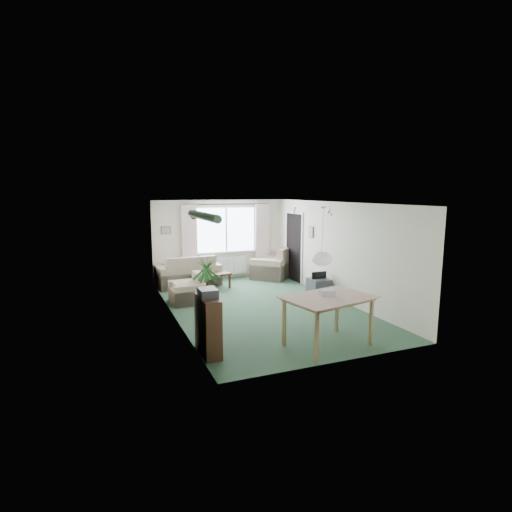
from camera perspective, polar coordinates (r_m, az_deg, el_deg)
name	(u,v)px	position (r m, az deg, el deg)	size (l,w,h in m)	color
ground	(261,307)	(9.34, 0.69, -7.26)	(6.50, 6.50, 0.00)	#2F4F38
window	(226,230)	(12.11, -4.31, 3.76)	(1.80, 0.03, 1.30)	white
curtain_rod	(227,204)	(11.99, -4.24, 7.40)	(2.60, 0.03, 0.03)	black
curtain_left	(189,239)	(11.75, -9.50, 2.36)	(0.45, 0.08, 2.00)	beige
curtain_right	(262,236)	(12.44, 0.91, 2.87)	(0.45, 0.08, 2.00)	beige
radiator	(227,266)	(12.23, -4.19, -1.39)	(1.20, 0.10, 0.55)	white
doorway	(294,247)	(11.90, 5.46, 1.23)	(0.03, 0.95, 2.00)	black
pendant_lamp	(322,259)	(7.09, 9.39, -0.41)	(0.36, 0.36, 0.36)	white
tinsel_garland	(203,216)	(6.17, -7.59, 5.69)	(1.60, 1.60, 0.12)	#196626
bauble_cluster_a	(294,208)	(10.33, 5.50, 6.80)	(0.20, 0.20, 0.20)	silver
bauble_cluster_b	(330,210)	(9.44, 10.50, 6.46)	(0.20, 0.20, 0.20)	silver
wall_picture_back	(166,230)	(11.69, -12.76, 3.61)	(0.28, 0.03, 0.22)	brown
wall_picture_right	(311,232)	(10.96, 7.88, 3.39)	(0.03, 0.24, 0.30)	brown
sofa	(188,270)	(11.48, -9.71, -2.02)	(1.74, 0.92, 0.87)	#B8AA8B
armchair_corner	(271,263)	(12.24, 2.17, -1.03)	(1.05, 0.99, 0.94)	tan
armchair_left	(187,288)	(9.73, -9.78, -4.51)	(0.81, 0.77, 0.72)	#BCAA8E
coffee_table	(212,281)	(11.02, -6.27, -3.59)	(0.96, 0.53, 0.43)	black
photo_frame	(209,271)	(10.96, -6.69, -2.08)	(0.12, 0.02, 0.16)	brown
bookshelf	(208,325)	(6.67, -6.89, -9.81)	(0.26, 0.79, 0.97)	black
hifi_box	(208,293)	(6.51, -6.92, -5.23)	(0.28, 0.35, 0.14)	#37373C
houseplant	(207,288)	(8.31, -7.01, -4.56)	(0.58, 0.58, 1.36)	#246321
dining_table	(328,322)	(7.08, 10.21, -9.24)	(1.37, 0.91, 0.85)	tan
gift_box	(327,293)	(7.03, 10.15, -5.22)	(0.25, 0.18, 0.12)	silver
tv_cube	(319,288)	(10.25, 8.95, -4.50)	(0.47, 0.52, 0.47)	#3C3A40
pet_bed	(310,297)	(9.99, 7.79, -5.89)	(0.59, 0.59, 0.12)	navy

